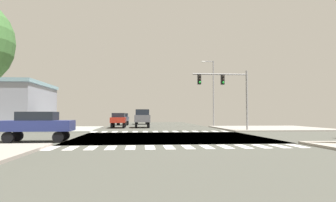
# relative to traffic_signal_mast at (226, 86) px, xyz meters

# --- Properties ---
(ground) EXTENTS (90.00, 90.00, 0.05)m
(ground) POSITION_rel_traffic_signal_mast_xyz_m (-6.35, -7.03, -4.56)
(ground) COLOR #43443D
(sidewalk_corner_ne) EXTENTS (12.00, 12.00, 0.14)m
(sidewalk_corner_ne) POSITION_rel_traffic_signal_mast_xyz_m (6.65, 4.97, -4.46)
(sidewalk_corner_ne) COLOR gray
(sidewalk_corner_ne) RESTS_ON ground
(sidewalk_corner_nw) EXTENTS (12.00, 12.00, 0.14)m
(sidewalk_corner_nw) POSITION_rel_traffic_signal_mast_xyz_m (-19.35, 4.97, -4.46)
(sidewalk_corner_nw) COLOR gray
(sidewalk_corner_nw) RESTS_ON ground
(crosswalk_near) EXTENTS (13.50, 2.00, 0.01)m
(crosswalk_near) POSITION_rel_traffic_signal_mast_xyz_m (-6.60, -14.33, -4.53)
(crosswalk_near) COLOR silver
(crosswalk_near) RESTS_ON ground
(crosswalk_far) EXTENTS (13.50, 2.00, 0.01)m
(crosswalk_far) POSITION_rel_traffic_signal_mast_xyz_m (-6.60, 0.27, -4.53)
(crosswalk_far) COLOR silver
(crosswalk_far) RESTS_ON ground
(traffic_signal_mast) EXTENTS (5.67, 0.55, 6.17)m
(traffic_signal_mast) POSITION_rel_traffic_signal_mast_xyz_m (0.00, 0.00, 0.00)
(traffic_signal_mast) COLOR gray
(traffic_signal_mast) RESTS_ON ground
(street_lamp) EXTENTS (1.78, 0.32, 9.06)m
(street_lamp) POSITION_rel_traffic_signal_mast_xyz_m (1.14, 10.90, 0.81)
(street_lamp) COLOR gray
(street_lamp) RESTS_ON ground
(sedan_nearside_1) EXTENTS (4.30, 1.80, 1.88)m
(sedan_nearside_1) POSITION_rel_traffic_signal_mast_xyz_m (-14.99, -10.53, -3.41)
(sedan_nearside_1) COLOR black
(sedan_nearside_1) RESTS_ON ground
(sedan_farside_2) EXTENTS (1.80, 4.30, 1.88)m
(sedan_farside_2) POSITION_rel_traffic_signal_mast_xyz_m (-11.35, 9.10, -3.41)
(sedan_farside_2) COLOR black
(sedan_farside_2) RESTS_ON ground
(suv_queued_2) EXTENTS (1.96, 4.60, 2.34)m
(suv_queued_2) POSITION_rel_traffic_signal_mast_xyz_m (-8.35, 9.59, -3.14)
(suv_queued_2) COLOR black
(suv_queued_2) RESTS_ON ground
(suv_leading_3) EXTENTS (1.96, 4.60, 2.34)m
(suv_leading_3) POSITION_rel_traffic_signal_mast_xyz_m (-8.35, 23.04, -3.14)
(suv_leading_3) COLOR black
(suv_leading_3) RESTS_ON ground
(sedan_middle_3) EXTENTS (1.80, 4.30, 1.88)m
(sedan_middle_3) POSITION_rel_traffic_signal_mast_xyz_m (-11.35, 19.04, -3.41)
(sedan_middle_3) COLOR black
(sedan_middle_3) RESTS_ON ground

